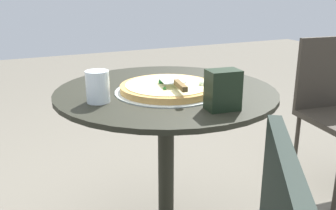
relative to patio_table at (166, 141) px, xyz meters
name	(u,v)px	position (x,y,z in m)	size (l,w,h in m)	color
patio_table	(166,141)	(0.00, 0.00, 0.00)	(0.84, 0.84, 0.74)	black
pizza_on_tray	(168,88)	(0.01, 0.04, 0.23)	(0.40, 0.40, 0.05)	silver
pizza_server	(176,83)	(0.01, 0.11, 0.27)	(0.10, 0.22, 0.02)	silver
drinking_cup	(98,87)	(0.27, 0.05, 0.27)	(0.08, 0.08, 0.11)	white
napkin_dispenser	(223,90)	(-0.07, 0.29, 0.28)	(0.10, 0.07, 0.13)	black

